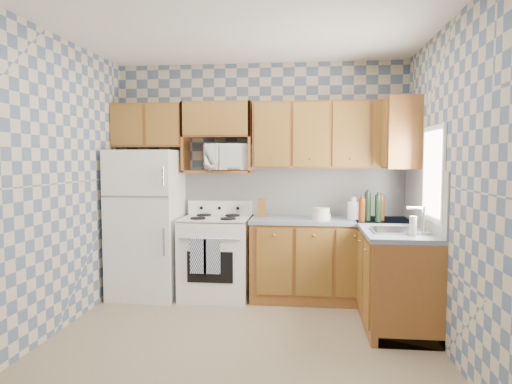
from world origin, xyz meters
The scene contains 30 objects.
floor centered at (0.00, 0.00, 0.00)m, with size 3.40×3.40×0.00m, color #8D785C.
back_wall centered at (0.00, 1.60, 1.35)m, with size 3.40×0.02×2.70m, color slate.
right_wall centered at (1.70, 0.00, 1.35)m, with size 0.02×3.20×2.70m, color slate.
backsplash_back centered at (0.40, 1.59, 1.20)m, with size 2.60×0.01×0.56m, color white.
backsplash_right centered at (1.69, 0.80, 1.20)m, with size 0.01×1.60×0.56m, color white.
refrigerator centered at (-1.27, 1.25, 0.84)m, with size 0.75×0.70×1.68m, color white.
stove_body centered at (-0.47, 1.28, 0.45)m, with size 0.76×0.65×0.90m, color white.
cooktop centered at (-0.47, 1.28, 0.91)m, with size 0.76×0.65×0.03m, color silver.
backguard centered at (-0.47, 1.55, 1.00)m, with size 0.76×0.08×0.17m, color white.
dish_towel_left centered at (-0.59, 0.93, 0.54)m, with size 0.18×0.03×0.37m, color navy.
dish_towel_right centered at (-0.44, 0.93, 0.54)m, with size 0.18×0.03×0.37m, color navy.
base_cabinets_back centered at (0.82, 1.30, 0.44)m, with size 1.75×0.60×0.88m, color brown.
base_cabinets_right centered at (1.40, 0.80, 0.44)m, with size 0.60×1.60×0.88m, color brown.
countertop_back centered at (0.82, 1.30, 0.90)m, with size 1.77×0.63×0.04m, color slate.
countertop_right centered at (1.40, 0.80, 0.90)m, with size 0.63×1.60×0.04m, color slate.
upper_cabinets_back centered at (0.82, 1.44, 1.85)m, with size 1.75×0.33×0.74m, color brown.
upper_cabinets_fridge centered at (-1.29, 1.44, 1.97)m, with size 0.82×0.33×0.50m, color brown.
upper_cabinets_right centered at (1.53, 1.25, 1.85)m, with size 0.33×0.70×0.74m, color brown.
microwave_shelf centered at (-0.47, 1.44, 1.44)m, with size 0.80×0.33×0.03m, color brown.
microwave centered at (-0.36, 1.42, 1.60)m, with size 0.55×0.38×0.31m, color white.
sink centered at (1.40, 0.45, 0.93)m, with size 0.48×0.40×0.03m, color #B7B7BC.
window centered at (1.69, 0.45, 1.45)m, with size 0.02×0.66×0.86m, color white.
bottle_0 centered at (1.21, 1.15, 1.07)m, with size 0.07×0.07×0.31m, color black.
bottle_1 centered at (1.31, 1.09, 1.06)m, with size 0.07×0.07×0.29m, color black.
bottle_2 centered at (1.36, 1.19, 1.05)m, with size 0.07×0.07×0.27m, color #56220B.
bottle_3 centered at (1.14, 1.07, 1.04)m, with size 0.07×0.07×0.25m, color #56220B.
knife_block centered at (0.05, 1.37, 1.02)m, with size 0.10×0.10×0.21m, color brown.
electric_kettle centered at (1.08, 1.30, 1.02)m, with size 0.15×0.15×0.19m, color white.
food_containers centered at (0.72, 1.18, 0.99)m, with size 0.20×0.20×0.13m, color silver, non-canonical shape.
soap_bottle centered at (1.47, 0.22, 1.01)m, with size 0.06×0.06×0.17m, color silver.
Camera 1 is at (0.55, -3.79, 1.58)m, focal length 32.00 mm.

